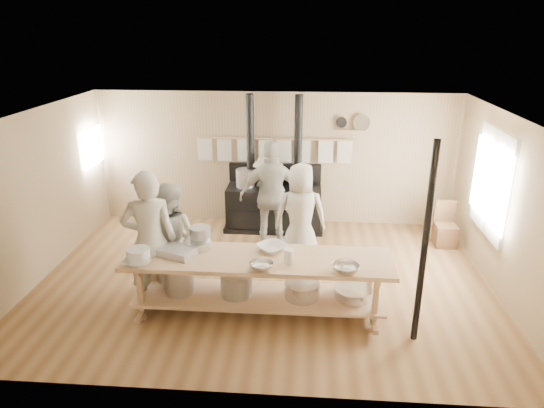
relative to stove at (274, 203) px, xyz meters
name	(u,v)px	position (x,y,z in m)	size (l,w,h in m)	color
ground	(264,280)	(0.01, -2.12, -0.52)	(7.00, 7.00, 0.00)	brown
room_shell	(264,182)	(0.01, -2.12, 1.10)	(7.00, 7.00, 7.00)	tan
window_right	(493,183)	(3.48, -1.52, 0.98)	(0.09, 1.50, 1.65)	beige
left_opening	(92,147)	(-3.44, -0.12, 1.08)	(0.00, 0.90, 0.90)	white
stove	(274,203)	(0.00, 0.00, 0.00)	(1.90, 0.75, 2.60)	black
towel_rail	(275,148)	(0.01, 0.28, 1.03)	(3.00, 0.04, 0.47)	tan
back_wall_shelf	(353,125)	(1.47, 0.32, 1.48)	(0.63, 0.14, 0.32)	tan
prep_table	(258,279)	(0.00, -3.02, 0.00)	(3.60, 0.90, 0.85)	tan
support_post	(425,246)	(2.06, -3.47, 0.78)	(0.08, 0.08, 2.60)	black
cook_far_left	(150,241)	(-1.48, -2.95, 0.48)	(0.73, 0.48, 2.01)	#B9B7A4
cook_left	(170,238)	(-1.34, -2.47, 0.32)	(0.82, 0.64, 1.69)	#B9B7A4
cook_center	(301,215)	(0.55, -1.44, 0.34)	(0.84, 0.55, 1.72)	#B9B7A4
cook_right	(272,196)	(0.04, -0.91, 0.46)	(1.15, 0.48, 1.95)	#B9B7A4
cook_by_window	(268,194)	(-0.10, -0.17, 0.24)	(0.99, 0.57, 1.53)	#B9B7A4
chair	(445,233)	(3.16, -0.57, -0.28)	(0.38, 0.38, 0.81)	#4F331F
bowl_white_a	(137,262)	(-1.54, -3.35, 0.37)	(0.34, 0.34, 0.08)	white
bowl_steel_a	(261,266)	(0.08, -3.35, 0.38)	(0.32, 0.32, 0.10)	silver
bowl_white_b	(272,248)	(0.18, -2.80, 0.38)	(0.39, 0.39, 0.09)	white
bowl_steel_b	(346,268)	(1.15, -3.35, 0.38)	(0.35, 0.35, 0.11)	silver
roasting_pan	(177,252)	(-1.09, -3.04, 0.38)	(0.47, 0.31, 0.10)	#B2B2B7
mixing_bowl_large	(197,244)	(-0.87, -2.81, 0.39)	(0.38, 0.38, 0.12)	silver
bucket_galv	(201,236)	(-0.84, -2.69, 0.47)	(0.30, 0.30, 0.27)	gray
deep_bowl_enamel	(138,255)	(-1.54, -3.26, 0.42)	(0.30, 0.30, 0.19)	white
pitcher	(289,256)	(0.43, -3.16, 0.43)	(0.13, 0.13, 0.20)	white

